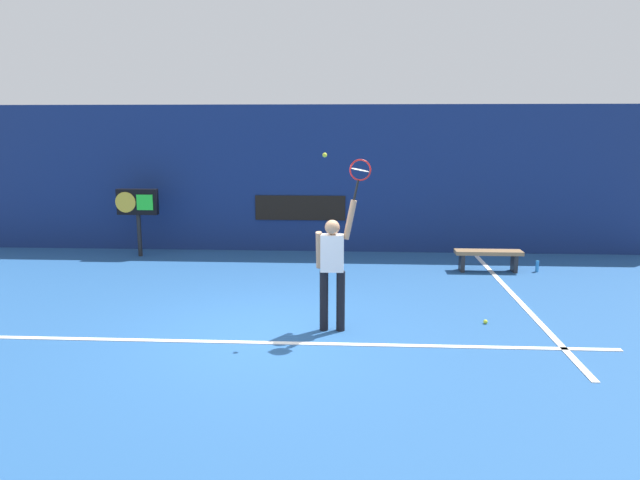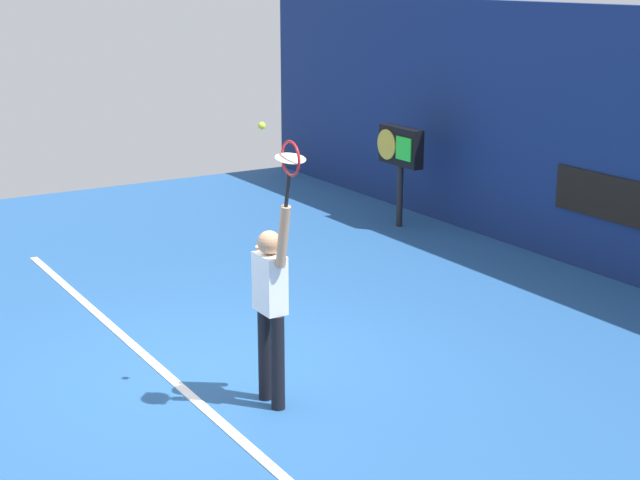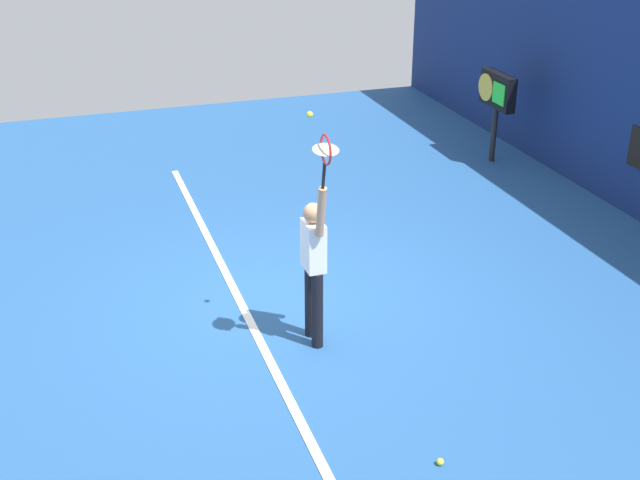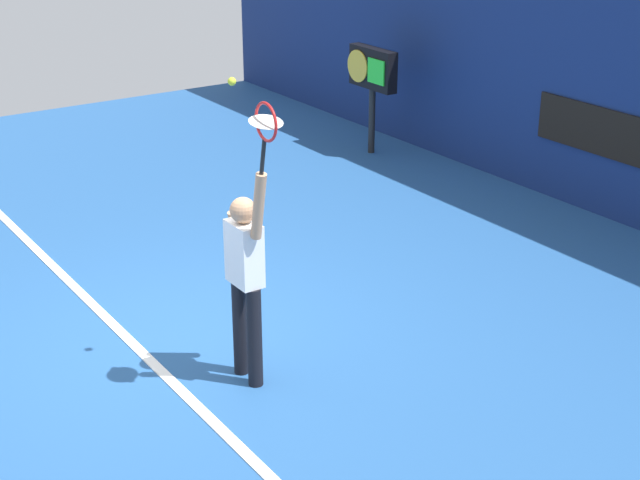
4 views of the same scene
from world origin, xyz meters
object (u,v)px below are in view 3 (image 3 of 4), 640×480
(spare_ball, at_px, (440,462))
(scoreboard_clock, at_px, (497,94))
(tennis_player, at_px, (314,261))
(tennis_ball, at_px, (310,115))
(tennis_racket, at_px, (325,153))

(spare_ball, bearing_deg, scoreboard_clock, 147.81)
(tennis_player, height_order, tennis_ball, tennis_ball)
(tennis_ball, relative_size, spare_ball, 1.00)
(scoreboard_clock, bearing_deg, tennis_ball, -46.72)
(tennis_player, height_order, scoreboard_clock, tennis_player)
(tennis_racket, bearing_deg, scoreboard_clock, 136.23)
(tennis_player, relative_size, tennis_racket, 3.18)
(tennis_racket, distance_m, spare_ball, 3.11)
(tennis_racket, bearing_deg, tennis_ball, 179.78)
(scoreboard_clock, bearing_deg, tennis_racket, -43.77)
(tennis_racket, xyz_separation_m, spare_ball, (1.99, 0.43, -2.35))
(tennis_player, xyz_separation_m, tennis_ball, (-0.12, -0.00, 1.62))
(tennis_racket, height_order, tennis_ball, tennis_ball)
(tennis_ball, bearing_deg, scoreboard_clock, 133.28)
(tennis_ball, xyz_separation_m, scoreboard_clock, (-4.62, 4.91, -1.40))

